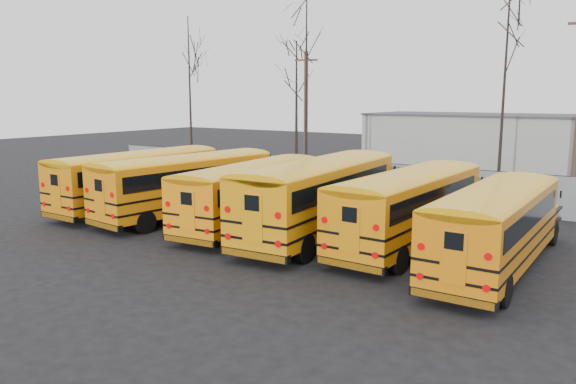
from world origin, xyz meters
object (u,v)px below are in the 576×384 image
Objects in this scene: utility_pole_left at (306,116)px; bus_b at (190,180)px; bus_f at (497,221)px; bus_d at (322,191)px; bus_e at (412,202)px; bus_c at (254,189)px; bus_a at (141,175)px.

bus_b is at bearing -100.80° from utility_pole_left.
bus_d is at bearing 173.68° from bus_f.
bus_c is at bearing -172.23° from bus_e.
bus_f is at bearing -8.35° from bus_c.
bus_a is 13.79m from bus_e.
bus_b is 3.71m from bus_c.
bus_b is at bearing 177.60° from bus_f.
bus_d is (10.22, 0.29, 0.12)m from bus_a.
bus_e reaches higher than bus_f.
bus_d reaches higher than bus_b.
bus_d is (6.95, 0.22, 0.12)m from bus_b.
bus_d is at bearing 7.79° from bus_b.
bus_b is 12.57m from utility_pole_left.
bus_f is 20.09m from utility_pole_left.
bus_b reaches higher than bus_f.
bus_b is 1.28× the size of utility_pole_left.
bus_c is 1.23× the size of utility_pole_left.
bus_d reaches higher than bus_f.
bus_f is at bearing 3.87° from bus_b.
bus_f is (6.93, -0.74, -0.21)m from bus_d.
bus_b is 13.89m from bus_f.
utility_pole_left is at bearing 107.18° from bus_c.
bus_a is 1.01× the size of bus_e.
bus_d is 3.59m from bus_e.
bus_e is 1.25× the size of utility_pole_left.
bus_b reaches higher than bus_e.
bus_d is 14.84m from utility_pole_left.
bus_d is (3.24, 0.23, 0.19)m from bus_c.
bus_a reaches higher than bus_f.
bus_c is 0.90× the size of bus_d.
bus_b is 1.07× the size of bus_f.
bus_b is (3.27, 0.07, 0.01)m from bus_a.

